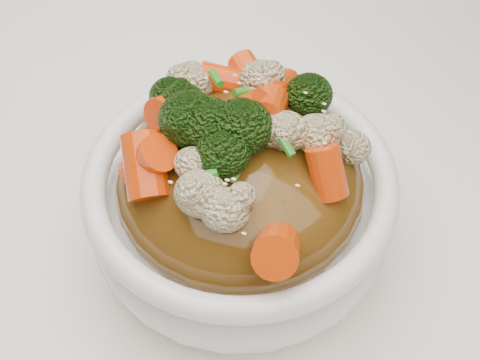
% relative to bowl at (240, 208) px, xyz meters
% --- Properties ---
extents(tablecloth, '(1.20, 0.80, 0.04)m').
position_rel_bowl_xyz_m(tablecloth, '(-0.00, -0.02, -0.06)').
color(tablecloth, white).
rests_on(tablecloth, dining_table).
extents(bowl, '(0.20, 0.20, 0.08)m').
position_rel_bowl_xyz_m(bowl, '(0.00, 0.00, 0.00)').
color(bowl, white).
rests_on(bowl, tablecloth).
extents(sauce_base, '(0.16, 0.16, 0.09)m').
position_rel_bowl_xyz_m(sauce_base, '(0.00, 0.00, 0.03)').
color(sauce_base, '#50310D').
rests_on(sauce_base, bowl).
extents(carrots, '(0.16, 0.16, 0.05)m').
position_rel_bowl_xyz_m(carrots, '(0.00, 0.00, 0.08)').
color(carrots, '#D53A06').
rests_on(carrots, sauce_base).
extents(broccoli, '(0.16, 0.16, 0.04)m').
position_rel_bowl_xyz_m(broccoli, '(0.00, 0.00, 0.08)').
color(broccoli, black).
rests_on(broccoli, sauce_base).
extents(cauliflower, '(0.16, 0.16, 0.03)m').
position_rel_bowl_xyz_m(cauliflower, '(0.00, 0.00, 0.08)').
color(cauliflower, beige).
rests_on(cauliflower, sauce_base).
extents(scallions, '(0.12, 0.12, 0.02)m').
position_rel_bowl_xyz_m(scallions, '(0.00, 0.00, 0.09)').
color(scallions, '#23751B').
rests_on(scallions, sauce_base).
extents(sesame_seeds, '(0.14, 0.14, 0.01)m').
position_rel_bowl_xyz_m(sesame_seeds, '(0.00, 0.00, 0.09)').
color(sesame_seeds, beige).
rests_on(sesame_seeds, sauce_base).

